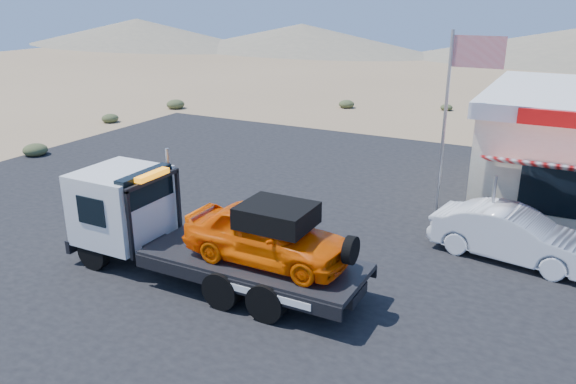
% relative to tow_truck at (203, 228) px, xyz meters
% --- Properties ---
extents(ground, '(120.00, 120.00, 0.00)m').
position_rel_tow_truck_xyz_m(ground, '(-0.34, 1.96, -1.42)').
color(ground, '#866B4C').
rests_on(ground, ground).
extents(asphalt_lot, '(32.00, 24.00, 0.02)m').
position_rel_tow_truck_xyz_m(asphalt_lot, '(1.66, 4.96, -1.41)').
color(asphalt_lot, black).
rests_on(asphalt_lot, ground).
extents(tow_truck, '(7.90, 2.34, 2.64)m').
position_rel_tow_truck_xyz_m(tow_truck, '(0.00, 0.00, 0.00)').
color(tow_truck, black).
rests_on(tow_truck, asphalt_lot).
extents(white_sedan, '(4.53, 2.18, 1.43)m').
position_rel_tow_truck_xyz_m(white_sedan, '(6.82, 4.86, -0.69)').
color(white_sedan, silver).
rests_on(white_sedan, asphalt_lot).
extents(flagpole, '(1.55, 0.10, 6.00)m').
position_rel_tow_truck_xyz_m(flagpole, '(4.59, 6.46, 2.34)').
color(flagpole, '#99999E').
rests_on(flagpole, asphalt_lot).
extents(desert_scrub, '(24.01, 32.65, 0.70)m').
position_rel_tow_truck_xyz_m(desert_scrub, '(-15.13, 8.49, -1.13)').
color(desert_scrub, '#323C20').
rests_on(desert_scrub, ground).
extents(distant_hills, '(126.00, 48.00, 4.20)m').
position_rel_tow_truck_xyz_m(distant_hills, '(-10.11, 57.10, 0.46)').
color(distant_hills, '#726B59').
rests_on(distant_hills, ground).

